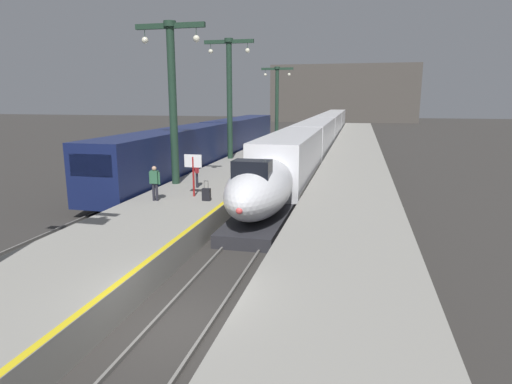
{
  "coord_description": "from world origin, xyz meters",
  "views": [
    {
      "loc": [
        4.33,
        -9.75,
        5.92
      ],
      "look_at": [
        -0.03,
        8.82,
        1.8
      ],
      "focal_mm": 30.68,
      "sensor_mm": 36.0,
      "label": 1
    }
  ],
  "objects_px": {
    "highspeed_train_main": "(322,132)",
    "rolling_suitcase": "(206,194)",
    "station_column_distant": "(277,95)",
    "passenger_near_edge": "(155,181)",
    "regional_train_adjacent": "(213,142)",
    "station_column_far": "(229,88)",
    "passenger_mid_platform": "(197,170)",
    "station_column_mid": "(172,88)",
    "departure_info_board": "(193,167)"
  },
  "relations": [
    {
      "from": "station_column_distant",
      "to": "station_column_far",
      "type": "bearing_deg",
      "value": -90.0
    },
    {
      "from": "highspeed_train_main",
      "to": "passenger_mid_platform",
      "type": "height_order",
      "value": "highspeed_train_main"
    },
    {
      "from": "station_column_far",
      "to": "passenger_mid_platform",
      "type": "xyz_separation_m",
      "value": [
        1.6,
        -11.87,
        -4.65
      ]
    },
    {
      "from": "passenger_near_edge",
      "to": "departure_info_board",
      "type": "distance_m",
      "value": 2.05
    },
    {
      "from": "station_column_mid",
      "to": "departure_info_board",
      "type": "height_order",
      "value": "station_column_mid"
    },
    {
      "from": "station_column_far",
      "to": "station_column_distant",
      "type": "distance_m",
      "value": 20.77
    },
    {
      "from": "highspeed_train_main",
      "to": "regional_train_adjacent",
      "type": "relative_size",
      "value": 2.08
    },
    {
      "from": "passenger_near_edge",
      "to": "rolling_suitcase",
      "type": "relative_size",
      "value": 1.72
    },
    {
      "from": "highspeed_train_main",
      "to": "rolling_suitcase",
      "type": "xyz_separation_m",
      "value": [
        -2.71,
        -33.32,
        -0.61
      ]
    },
    {
      "from": "station_column_mid",
      "to": "passenger_near_edge",
      "type": "distance_m",
      "value": 6.19
    },
    {
      "from": "highspeed_train_main",
      "to": "rolling_suitcase",
      "type": "distance_m",
      "value": 33.43
    },
    {
      "from": "passenger_near_edge",
      "to": "passenger_mid_platform",
      "type": "height_order",
      "value": "same"
    },
    {
      "from": "passenger_near_edge",
      "to": "rolling_suitcase",
      "type": "distance_m",
      "value": 2.56
    },
    {
      "from": "regional_train_adjacent",
      "to": "highspeed_train_main",
      "type": "bearing_deg",
      "value": 63.64
    },
    {
      "from": "station_column_distant",
      "to": "passenger_mid_platform",
      "type": "height_order",
      "value": "station_column_distant"
    },
    {
      "from": "highspeed_train_main",
      "to": "passenger_mid_platform",
      "type": "bearing_deg",
      "value": -98.06
    },
    {
      "from": "station_column_mid",
      "to": "rolling_suitcase",
      "type": "distance_m",
      "value": 7.06
    },
    {
      "from": "station_column_far",
      "to": "rolling_suitcase",
      "type": "xyz_separation_m",
      "value": [
        3.19,
        -14.82,
        -5.34
      ]
    },
    {
      "from": "highspeed_train_main",
      "to": "departure_info_board",
      "type": "xyz_separation_m",
      "value": [
        -3.65,
        -32.54,
        0.59
      ]
    },
    {
      "from": "regional_train_adjacent",
      "to": "passenger_mid_platform",
      "type": "height_order",
      "value": "regional_train_adjacent"
    },
    {
      "from": "passenger_near_edge",
      "to": "highspeed_train_main",
      "type": "bearing_deg",
      "value": 81.43
    },
    {
      "from": "station_column_distant",
      "to": "passenger_near_edge",
      "type": "relative_size",
      "value": 5.11
    },
    {
      "from": "station_column_distant",
      "to": "station_column_mid",
      "type": "bearing_deg",
      "value": -90.0
    },
    {
      "from": "passenger_near_edge",
      "to": "station_column_mid",
      "type": "bearing_deg",
      "value": 100.52
    },
    {
      "from": "departure_info_board",
      "to": "station_column_mid",
      "type": "bearing_deg",
      "value": 127.47
    },
    {
      "from": "regional_train_adjacent",
      "to": "rolling_suitcase",
      "type": "bearing_deg",
      "value": -72.37
    },
    {
      "from": "station_column_mid",
      "to": "station_column_distant",
      "type": "distance_m",
      "value": 31.87
    },
    {
      "from": "station_column_distant",
      "to": "rolling_suitcase",
      "type": "distance_m",
      "value": 36.07
    },
    {
      "from": "station_column_far",
      "to": "rolling_suitcase",
      "type": "relative_size",
      "value": 9.58
    },
    {
      "from": "station_column_far",
      "to": "station_column_distant",
      "type": "bearing_deg",
      "value": 90.0
    },
    {
      "from": "regional_train_adjacent",
      "to": "passenger_near_edge",
      "type": "relative_size",
      "value": 21.66
    },
    {
      "from": "passenger_near_edge",
      "to": "passenger_mid_platform",
      "type": "distance_m",
      "value": 3.61
    },
    {
      "from": "regional_train_adjacent",
      "to": "station_column_mid",
      "type": "distance_m",
      "value": 14.11
    },
    {
      "from": "regional_train_adjacent",
      "to": "station_column_distant",
      "type": "distance_m",
      "value": 19.2
    },
    {
      "from": "passenger_mid_platform",
      "to": "departure_info_board",
      "type": "bearing_deg",
      "value": -73.21
    },
    {
      "from": "highspeed_train_main",
      "to": "regional_train_adjacent",
      "type": "distance_m",
      "value": 18.24
    },
    {
      "from": "departure_info_board",
      "to": "station_column_distant",
      "type": "bearing_deg",
      "value": 93.7
    },
    {
      "from": "station_column_mid",
      "to": "rolling_suitcase",
      "type": "height_order",
      "value": "station_column_mid"
    },
    {
      "from": "station_column_mid",
      "to": "passenger_mid_platform",
      "type": "height_order",
      "value": "station_column_mid"
    },
    {
      "from": "regional_train_adjacent",
      "to": "station_column_far",
      "type": "bearing_deg",
      "value": -44.39
    },
    {
      "from": "station_column_distant",
      "to": "passenger_mid_platform",
      "type": "xyz_separation_m",
      "value": [
        1.6,
        -32.64,
        -4.24
      ]
    },
    {
      "from": "passenger_near_edge",
      "to": "regional_train_adjacent",
      "type": "bearing_deg",
      "value": 99.69
    },
    {
      "from": "station_column_far",
      "to": "regional_train_adjacent",
      "type": "bearing_deg",
      "value": 135.61
    },
    {
      "from": "passenger_mid_platform",
      "to": "station_column_distant",
      "type": "bearing_deg",
      "value": 92.8
    },
    {
      "from": "station_column_far",
      "to": "station_column_mid",
      "type": "bearing_deg",
      "value": -90.0
    },
    {
      "from": "station_column_distant",
      "to": "departure_info_board",
      "type": "relative_size",
      "value": 4.07
    },
    {
      "from": "regional_train_adjacent",
      "to": "station_column_distant",
      "type": "bearing_deg",
      "value": 83.26
    },
    {
      "from": "passenger_mid_platform",
      "to": "departure_info_board",
      "type": "height_order",
      "value": "departure_info_board"
    },
    {
      "from": "regional_train_adjacent",
      "to": "rolling_suitcase",
      "type": "xyz_separation_m",
      "value": [
        5.39,
        -16.98,
        -0.77
      ]
    },
    {
      "from": "regional_train_adjacent",
      "to": "station_column_far",
      "type": "relative_size",
      "value": 3.89
    }
  ]
}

